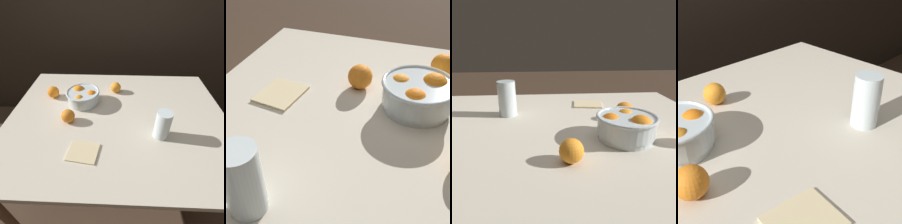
% 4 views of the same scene
% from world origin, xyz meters
% --- Properties ---
extents(dining_table, '(1.32, 1.04, 0.71)m').
position_xyz_m(dining_table, '(0.00, 0.00, 0.64)').
color(dining_table, beige).
rests_on(dining_table, ground_plane).
extents(fruit_bowl, '(0.21, 0.21, 0.10)m').
position_xyz_m(fruit_bowl, '(-0.23, 0.13, 0.76)').
color(fruit_bowl, silver).
rests_on(fruit_bowl, dining_table).
extents(juice_glass, '(0.08, 0.08, 0.16)m').
position_xyz_m(juice_glass, '(0.23, -0.15, 0.78)').
color(juice_glass, '#F4A314').
rests_on(juice_glass, dining_table).
extents(orange_loose_front, '(0.08, 0.08, 0.08)m').
position_xyz_m(orange_loose_front, '(-0.28, -0.06, 0.75)').
color(orange_loose_front, orange).
rests_on(orange_loose_front, dining_table).
extents(orange_loose_aside, '(0.08, 0.08, 0.08)m').
position_xyz_m(orange_loose_aside, '(-0.44, 0.18, 0.75)').
color(orange_loose_aside, orange).
rests_on(orange_loose_aside, dining_table).
extents(napkin, '(0.16, 0.14, 0.01)m').
position_xyz_m(napkin, '(-0.16, -0.28, 0.71)').
color(napkin, beige).
rests_on(napkin, dining_table).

